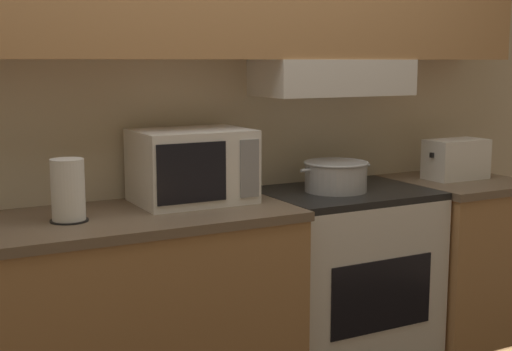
# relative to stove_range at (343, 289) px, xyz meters

# --- Properties ---
(wall_back) EXTENTS (5.55, 0.38, 2.55)m
(wall_back) POSITION_rel_stove_range_xyz_m (-0.63, 0.21, 1.11)
(wall_back) COLOR beige
(wall_back) RESTS_ON ground_plane
(lower_counter_main) EXTENTS (1.86, 0.62, 0.92)m
(lower_counter_main) POSITION_rel_stove_range_xyz_m (-1.30, -0.02, 0.00)
(lower_counter_main) COLOR tan
(lower_counter_main) RESTS_ON ground_plane
(lower_counter_right_stub) EXTENTS (0.57, 0.62, 0.92)m
(lower_counter_right_stub) POSITION_rel_stove_range_xyz_m (0.66, -0.02, 0.00)
(lower_counter_right_stub) COLOR tan
(lower_counter_right_stub) RESTS_ON ground_plane
(stove_range) EXTENTS (0.74, 0.57, 0.92)m
(stove_range) POSITION_rel_stove_range_xyz_m (0.00, 0.00, 0.00)
(stove_range) COLOR white
(stove_range) RESTS_ON ground_plane
(cooking_pot) EXTENTS (0.36, 0.29, 0.13)m
(cooking_pot) POSITION_rel_stove_range_xyz_m (-0.05, 0.00, 0.53)
(cooking_pot) COLOR #B7BABF
(cooking_pot) RESTS_ON stove_range
(microwave) EXTENTS (0.46, 0.35, 0.30)m
(microwave) POSITION_rel_stove_range_xyz_m (-0.71, 0.08, 0.61)
(microwave) COLOR white
(microwave) RESTS_ON lower_counter_main
(toaster) EXTENTS (0.31, 0.17, 0.19)m
(toaster) POSITION_rel_stove_range_xyz_m (0.66, 0.00, 0.56)
(toaster) COLOR white
(toaster) RESTS_ON lower_counter_right_stub
(paper_towel_roll) EXTENTS (0.14, 0.14, 0.23)m
(paper_towel_roll) POSITION_rel_stove_range_xyz_m (-1.24, -0.04, 0.57)
(paper_towel_roll) COLOR black
(paper_towel_roll) RESTS_ON lower_counter_main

